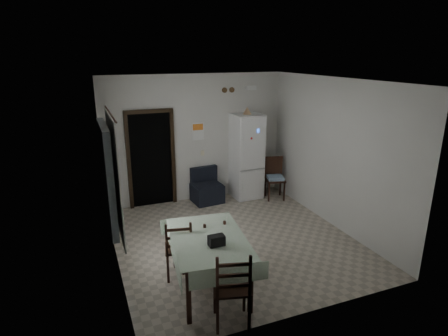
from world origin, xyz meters
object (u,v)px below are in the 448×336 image
at_px(dining_table, 209,263).
at_px(dining_chair_far_right, 211,244).
at_px(navy_seat, 207,186).
at_px(dining_chair_far_left, 179,247).
at_px(corner_chair, 275,179).
at_px(fridge, 247,156).
at_px(dining_chair_near_head, 232,286).

height_order(dining_table, dining_chair_far_right, dining_chair_far_right).
height_order(navy_seat, dining_chair_far_left, dining_chair_far_left).
xyz_separation_m(navy_seat, dining_chair_far_left, (-1.39, -2.69, 0.09)).
bearing_deg(corner_chair, dining_chair_far_right, -121.30).
xyz_separation_m(fridge, dining_chair_far_left, (-2.38, -2.69, -0.51)).
distance_m(navy_seat, dining_chair_far_left, 3.03).
bearing_deg(dining_chair_far_left, dining_chair_near_head, 116.93).
xyz_separation_m(fridge, dining_chair_far_right, (-1.85, -2.68, -0.56)).
height_order(corner_chair, dining_chair_far_right, corner_chair).
relative_size(navy_seat, dining_table, 0.50).
bearing_deg(dining_table, dining_chair_far_left, 130.56).
height_order(dining_chair_far_right, dining_chair_near_head, dining_chair_near_head).
bearing_deg(navy_seat, dining_chair_near_head, -110.05).
relative_size(dining_chair_far_right, dining_chair_near_head, 0.82).
xyz_separation_m(corner_chair, dining_chair_near_head, (-2.62, -3.60, 0.04)).
distance_m(navy_seat, dining_chair_near_head, 4.11).
bearing_deg(dining_chair_far_right, fridge, -123.95).
xyz_separation_m(dining_chair_far_left, dining_chair_far_right, (0.53, 0.00, -0.05)).
height_order(navy_seat, corner_chair, corner_chair).
relative_size(dining_chair_far_left, dining_chair_near_head, 0.91).
distance_m(navy_seat, dining_chair_far_right, 2.82).
relative_size(corner_chair, dining_chair_far_left, 1.02).
height_order(fridge, dining_chair_far_left, fridge).
xyz_separation_m(dining_table, dining_chair_near_head, (0.02, -0.80, 0.12)).
relative_size(dining_table, dining_chair_far_left, 1.62).
height_order(corner_chair, dining_table, corner_chair).
relative_size(corner_chair, dining_chair_near_head, 0.92).
distance_m(dining_table, dining_chair_near_head, 0.81).
bearing_deg(dining_chair_far_left, dining_chair_far_right, -167.23).
bearing_deg(fridge, dining_chair_far_right, -125.75).
xyz_separation_m(dining_table, dining_chair_far_right, (0.21, 0.49, 0.03)).
distance_m(fridge, dining_chair_far_right, 3.31).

